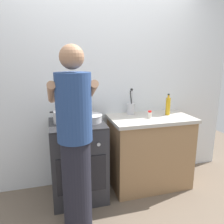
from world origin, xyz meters
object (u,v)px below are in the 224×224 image
(utensil_crock, at_px, (131,107))
(person, at_px, (75,144))
(oil_bottle, at_px, (168,106))
(stove_range, at_px, (78,160))
(spice_bottle, at_px, (150,115))
(pot, at_px, (63,117))
(mixing_bowl, at_px, (89,118))

(utensil_crock, relative_size, person, 0.20)
(utensil_crock, height_order, oil_bottle, utensil_crock)
(stove_range, height_order, spice_bottle, spice_bottle)
(pot, bearing_deg, mixing_bowl, -10.21)
(spice_bottle, height_order, oil_bottle, oil_bottle)
(mixing_bowl, xyz_separation_m, utensil_crock, (0.57, 0.20, 0.05))
(utensil_crock, height_order, spice_bottle, utensil_crock)
(utensil_crock, bearing_deg, mixing_bowl, -160.27)
(pot, relative_size, spice_bottle, 3.04)
(stove_range, xyz_separation_m, spice_bottle, (0.86, -0.06, 0.49))
(mixing_bowl, xyz_separation_m, oil_bottle, (1.01, 0.05, 0.07))
(pot, xyz_separation_m, spice_bottle, (1.00, -0.09, -0.02))
(pot, bearing_deg, stove_range, -15.17)
(pot, bearing_deg, spice_bottle, -5.35)
(stove_range, relative_size, person, 0.53)
(pot, xyz_separation_m, oil_bottle, (1.29, 0.00, 0.05))
(mixing_bowl, xyz_separation_m, spice_bottle, (0.72, -0.04, -0.00))
(stove_range, bearing_deg, mixing_bowl, -5.08)
(utensil_crock, xyz_separation_m, oil_bottle, (0.44, -0.15, 0.02))
(stove_range, height_order, person, person)
(stove_range, xyz_separation_m, utensil_crock, (0.71, 0.19, 0.54))
(stove_range, bearing_deg, utensil_crock, 15.12)
(stove_range, relative_size, utensil_crock, 2.69)
(person, bearing_deg, spice_bottle, 27.74)
(utensil_crock, relative_size, spice_bottle, 3.64)
(spice_bottle, xyz_separation_m, person, (-0.93, -0.49, -0.08))
(oil_bottle, bearing_deg, person, -154.47)
(mixing_bowl, distance_m, spice_bottle, 0.72)
(stove_range, xyz_separation_m, pot, (-0.14, 0.04, 0.52))
(spice_bottle, relative_size, person, 0.05)
(stove_range, distance_m, mixing_bowl, 0.52)
(stove_range, height_order, pot, pot)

